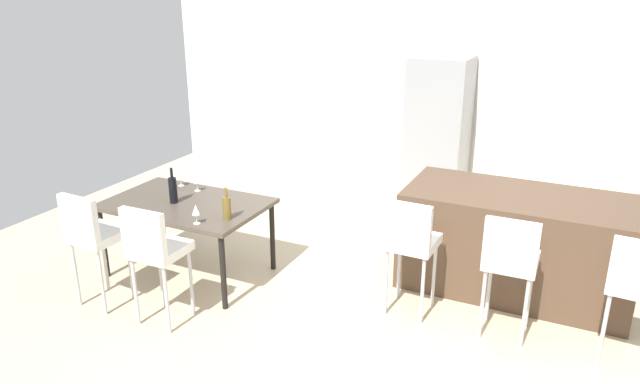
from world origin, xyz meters
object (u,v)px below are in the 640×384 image
(wine_bottle_right, at_px, (227,207))
(wine_glass_near, at_px, (196,210))
(bar_chair_middle, at_px, (511,258))
(dining_chair_near, at_px, (92,232))
(dining_chair_far, at_px, (154,247))
(bar_chair_left, at_px, (410,239))
(refrigerator, at_px, (438,130))
(kitchen_island, at_px, (515,242))
(bar_chair_right, at_px, (639,282))
(dining_table, at_px, (186,208))
(wine_bottle_far, at_px, (173,190))
(wine_glass_left, at_px, (180,174))
(wine_glass_middle, at_px, (197,179))

(wine_bottle_right, distance_m, wine_glass_near, 0.27)
(bar_chair_middle, bearing_deg, dining_chair_near, -162.44)
(dining_chair_far, height_order, wine_glass_near, dining_chair_far)
(bar_chair_left, relative_size, wine_glass_near, 6.03)
(wine_bottle_right, relative_size, refrigerator, 0.16)
(dining_chair_near, bearing_deg, refrigerator, 64.03)
(kitchen_island, relative_size, bar_chair_right, 1.89)
(refrigerator, bearing_deg, dining_table, -117.04)
(bar_chair_middle, xyz_separation_m, bar_chair_right, (0.88, 0.00, 0.00))
(wine_bottle_far, height_order, wine_bottle_right, wine_bottle_far)
(bar_chair_right, xyz_separation_m, wine_bottle_far, (-3.91, -0.26, 0.17))
(dining_chair_near, bearing_deg, wine_glass_near, 31.51)
(kitchen_island, xyz_separation_m, bar_chair_left, (-0.74, -0.86, 0.24))
(kitchen_island, distance_m, wine_glass_near, 2.88)
(dining_table, bearing_deg, wine_bottle_far, -147.24)
(kitchen_island, distance_m, bar_chair_right, 1.30)
(dining_table, bearing_deg, bar_chair_right, 2.94)
(wine_glass_near, bearing_deg, wine_glass_left, 135.42)
(bar_chair_right, height_order, wine_glass_near, bar_chair_right)
(wine_bottle_far, bearing_deg, bar_chair_middle, 4.81)
(bar_chair_left, distance_m, wine_bottle_far, 2.25)
(wine_glass_left, distance_m, wine_glass_middle, 0.25)
(refrigerator, bearing_deg, kitchen_island, -57.35)
(wine_glass_middle, bearing_deg, bar_chair_left, -2.75)
(kitchen_island, relative_size, dining_chair_near, 1.89)
(wine_bottle_far, xyz_separation_m, wine_bottle_right, (0.68, -0.12, -0.02))
(kitchen_island, bearing_deg, dining_chair_far, -143.25)
(bar_chair_middle, xyz_separation_m, wine_glass_near, (-2.53, -0.58, 0.17))
(refrigerator, bearing_deg, bar_chair_middle, -64.68)
(wine_bottle_far, xyz_separation_m, refrigerator, (1.67, 3.14, 0.05))
(dining_table, height_order, dining_chair_near, dining_chair_near)
(kitchen_island, height_order, wine_glass_middle, kitchen_island)
(dining_chair_far, relative_size, wine_glass_left, 6.03)
(wine_glass_middle, bearing_deg, wine_bottle_far, -89.83)
(bar_chair_right, relative_size, wine_bottle_right, 3.61)
(dining_table, height_order, wine_glass_near, wine_glass_near)
(bar_chair_left, distance_m, wine_glass_near, 1.83)
(dining_chair_near, distance_m, wine_bottle_far, 0.84)
(wine_bottle_right, bearing_deg, bar_chair_middle, 9.15)
(bar_chair_right, distance_m, wine_glass_left, 4.16)
(dining_chair_near, height_order, refrigerator, refrigerator)
(dining_chair_near, relative_size, dining_chair_far, 1.00)
(kitchen_island, bearing_deg, dining_chair_near, -149.46)
(bar_chair_right, xyz_separation_m, dining_chair_far, (-3.48, -1.04, 0.00))
(bar_chair_middle, distance_m, wine_bottle_right, 2.38)
(dining_table, height_order, refrigerator, refrigerator)
(dining_chair_far, distance_m, wine_bottle_far, 0.91)
(bar_chair_right, distance_m, refrigerator, 3.66)
(dining_table, xyz_separation_m, refrigerator, (1.57, 3.08, 0.24))
(bar_chair_left, bearing_deg, dining_chair_near, -157.27)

